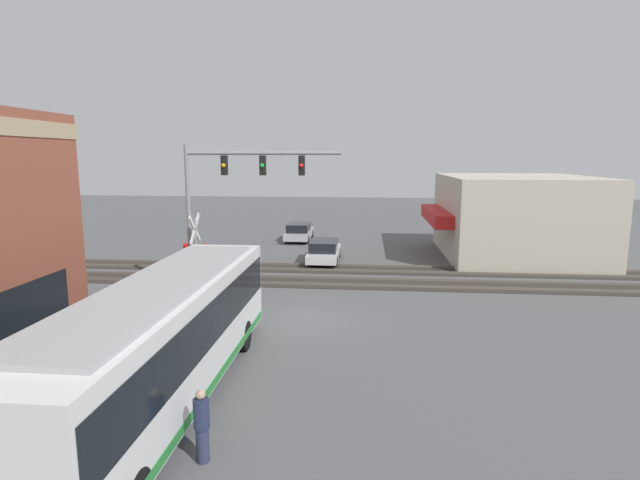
{
  "coord_description": "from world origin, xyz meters",
  "views": [
    {
      "loc": [
        -18.96,
        -2.39,
        6.46
      ],
      "look_at": [
        4.61,
        -0.16,
        2.46
      ],
      "focal_mm": 28.0,
      "sensor_mm": 36.0,
      "label": 1
    }
  ],
  "objects_px": {
    "crossing_signal": "(195,246)",
    "parked_car_silver": "(299,232)",
    "parked_car_white": "(324,251)",
    "pedestrian_at_crossing": "(207,273)",
    "city_bus": "(163,338)",
    "pedestrian_near_bus": "(202,425)"
  },
  "relations": [
    {
      "from": "crossing_signal",
      "to": "parked_car_silver",
      "type": "bearing_deg",
      "value": -10.13
    },
    {
      "from": "parked_car_white",
      "to": "pedestrian_at_crossing",
      "type": "height_order",
      "value": "pedestrian_at_crossing"
    },
    {
      "from": "crossing_signal",
      "to": "city_bus",
      "type": "bearing_deg",
      "value": -165.16
    },
    {
      "from": "crossing_signal",
      "to": "pedestrian_near_bus",
      "type": "xyz_separation_m",
      "value": [
        -12.8,
        -4.55,
        -1.47
      ]
    },
    {
      "from": "pedestrian_near_bus",
      "to": "city_bus",
      "type": "bearing_deg",
      "value": 37.07
    },
    {
      "from": "parked_car_silver",
      "to": "pedestrian_near_bus",
      "type": "relative_size",
      "value": 2.79
    },
    {
      "from": "crossing_signal",
      "to": "parked_car_silver",
      "type": "height_order",
      "value": "crossing_signal"
    },
    {
      "from": "crossing_signal",
      "to": "parked_car_white",
      "type": "xyz_separation_m",
      "value": [
        7.81,
        -5.37,
        -1.65
      ]
    },
    {
      "from": "crossing_signal",
      "to": "parked_car_silver",
      "type": "distance_m",
      "value": 15.83
    },
    {
      "from": "parked_car_white",
      "to": "city_bus",
      "type": "bearing_deg",
      "value": 171.89
    },
    {
      "from": "crossing_signal",
      "to": "pedestrian_near_bus",
      "type": "height_order",
      "value": "crossing_signal"
    },
    {
      "from": "pedestrian_near_bus",
      "to": "parked_car_silver",
      "type": "bearing_deg",
      "value": 3.59
    },
    {
      "from": "city_bus",
      "to": "pedestrian_near_bus",
      "type": "height_order",
      "value": "city_bus"
    },
    {
      "from": "parked_car_silver",
      "to": "pedestrian_at_crossing",
      "type": "distance_m",
      "value": 15.32
    },
    {
      "from": "parked_car_white",
      "to": "pedestrian_at_crossing",
      "type": "bearing_deg",
      "value": 146.07
    },
    {
      "from": "city_bus",
      "to": "parked_car_silver",
      "type": "bearing_deg",
      "value": -0.0
    },
    {
      "from": "city_bus",
      "to": "pedestrian_at_crossing",
      "type": "bearing_deg",
      "value": 12.48
    },
    {
      "from": "parked_car_silver",
      "to": "parked_car_white",
      "type": "bearing_deg",
      "value": -161.33
    },
    {
      "from": "city_bus",
      "to": "parked_car_white",
      "type": "height_order",
      "value": "city_bus"
    },
    {
      "from": "city_bus",
      "to": "crossing_signal",
      "type": "distance_m",
      "value": 10.82
    },
    {
      "from": "pedestrian_at_crossing",
      "to": "pedestrian_near_bus",
      "type": "height_order",
      "value": "pedestrian_at_crossing"
    },
    {
      "from": "crossing_signal",
      "to": "parked_car_white",
      "type": "distance_m",
      "value": 9.62
    }
  ]
}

